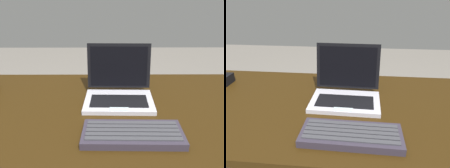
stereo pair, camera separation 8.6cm
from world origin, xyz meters
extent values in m
cube|color=black|center=(0.00, 0.00, 0.74)|extent=(1.33, 0.70, 0.03)
cylinder|color=black|center=(-0.61, 0.29, 0.36)|extent=(0.05, 0.05, 0.73)
cylinder|color=black|center=(0.61, 0.29, 0.36)|extent=(0.05, 0.05, 0.73)
cube|color=#B3B1BD|center=(0.08, 0.01, 0.76)|extent=(0.28, 0.20, 0.02)
cube|color=black|center=(0.07, 0.00, 0.77)|extent=(0.23, 0.11, 0.00)
cube|color=#ACBCC3|center=(0.07, -0.06, 0.77)|extent=(0.07, 0.03, 0.00)
cube|color=black|center=(0.08, 0.12, 0.88)|extent=(0.27, 0.04, 0.19)
cube|color=black|center=(0.08, 0.12, 0.88)|extent=(0.25, 0.03, 0.17)
cube|color=silver|center=(0.08, 0.11, 0.86)|extent=(0.23, 0.01, 0.01)
cube|color=#2F2936|center=(0.11, -0.21, 0.76)|extent=(0.32, 0.14, 0.02)
cube|color=#38383D|center=(0.11, -0.26, 0.78)|extent=(0.29, 0.02, 0.00)
cube|color=#38383D|center=(0.11, -0.23, 0.78)|extent=(0.29, 0.02, 0.00)
cube|color=#38383D|center=(0.11, -0.21, 0.78)|extent=(0.29, 0.02, 0.00)
cube|color=#38383D|center=(0.11, -0.19, 0.78)|extent=(0.29, 0.02, 0.00)
cube|color=#38383D|center=(0.11, -0.17, 0.78)|extent=(0.29, 0.02, 0.00)
camera|label=1|loc=(0.04, -0.79, 1.19)|focal=35.64mm
camera|label=2|loc=(0.13, -0.79, 1.19)|focal=35.64mm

